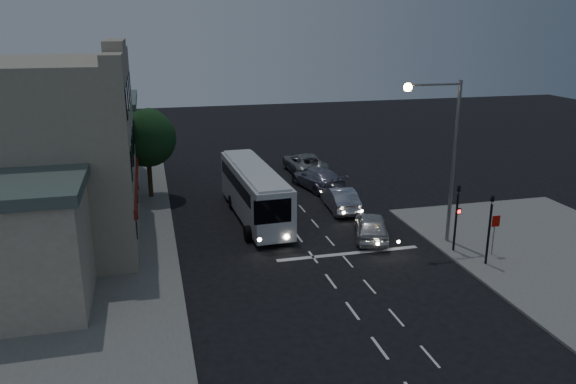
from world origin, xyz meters
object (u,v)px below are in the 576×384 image
object	(u,v)px
car_suv	(371,226)
regulatory_sign	(495,229)
traffic_signal_side	(490,221)
car_sedan_c	(305,163)
streetlight	(444,144)
traffic_signal_main	(457,210)
tour_bus	(254,191)
car_sedan_b	(318,178)
car_sedan_a	(340,199)
street_tree	(147,136)

from	to	relation	value
car_suv	regulatory_sign	bearing A→B (deg)	161.05
traffic_signal_side	regulatory_sign	size ratio (longest dim) A/B	1.86
car_sedan_c	streetlight	bearing A→B (deg)	99.76
car_sedan_c	traffic_signal_main	size ratio (longest dim) A/B	1.45
tour_bus	streetlight	bearing A→B (deg)	-38.80
car_sedan_b	tour_bus	bearing A→B (deg)	30.05
car_sedan_b	car_suv	bearing A→B (deg)	77.74
regulatory_sign	streetlight	bearing A→B (deg)	128.75
car_sedan_b	streetlight	xyz separation A→B (m)	(3.33, -12.10, 4.93)
car_suv	regulatory_sign	world-z (taller)	regulatory_sign
car_suv	car_sedan_a	size ratio (longest dim) A/B	0.97
traffic_signal_side	streetlight	size ratio (longest dim) A/B	0.46
tour_bus	traffic_signal_side	size ratio (longest dim) A/B	2.67
tour_bus	streetlight	world-z (taller)	streetlight
car_sedan_a	traffic_signal_main	size ratio (longest dim) A/B	1.14
traffic_signal_main	traffic_signal_side	xyz separation A→B (m)	(0.70, -1.98, 0.00)
car_sedan_c	traffic_signal_side	size ratio (longest dim) A/B	1.45
car_sedan_c	traffic_signal_main	xyz separation A→B (m)	(3.28, -18.24, 1.59)
street_tree	tour_bus	bearing A→B (deg)	-43.63
traffic_signal_main	traffic_signal_side	world-z (taller)	same
tour_bus	traffic_signal_main	distance (m)	12.51
car_suv	car_sedan_a	distance (m)	5.36
streetlight	street_tree	xyz separation A→B (m)	(-15.55, 12.82, -1.23)
car_sedan_c	street_tree	distance (m)	13.66
tour_bus	street_tree	distance (m)	9.19
tour_bus	car_sedan_b	xyz separation A→B (m)	(5.86, 5.35, -1.00)
regulatory_sign	street_tree	distance (m)	23.40
car_sedan_c	traffic_signal_main	world-z (taller)	traffic_signal_main
car_suv	traffic_signal_side	bearing A→B (deg)	149.01
car_sedan_a	street_tree	size ratio (longest dim) A/B	0.76
traffic_signal_side	street_tree	world-z (taller)	street_tree
tour_bus	car_sedan_c	bearing A→B (deg)	56.04
car_sedan_a	traffic_signal_side	xyz separation A→B (m)	(4.30, -10.36, 1.65)
street_tree	car_sedan_c	bearing A→B (deg)	17.70
tour_bus	car_suv	xyz separation A→B (m)	(5.87, -5.16, -1.03)
streetlight	car_suv	bearing A→B (deg)	154.24
car_sedan_a	traffic_signal_side	size ratio (longest dim) A/B	1.14
car_sedan_a	regulatory_sign	world-z (taller)	regulatory_sign
car_sedan_b	traffic_signal_main	distance (m)	14.09
tour_bus	street_tree	world-z (taller)	street_tree
traffic_signal_side	streetlight	bearing A→B (deg)	105.70
regulatory_sign	tour_bus	bearing A→B (deg)	140.47
car_suv	regulatory_sign	xyz separation A→B (m)	(5.27, -4.04, 0.82)
tour_bus	traffic_signal_side	world-z (taller)	traffic_signal_side
car_sedan_a	traffic_signal_side	distance (m)	11.34
regulatory_sign	streetlight	distance (m)	5.18
car_sedan_c	car_sedan_a	bearing A→B (deg)	87.69
car_sedan_a	traffic_signal_side	world-z (taller)	traffic_signal_side
regulatory_sign	street_tree	xyz separation A→B (m)	(-17.51, 15.26, 2.90)
car_sedan_a	car_sedan_b	world-z (taller)	car_sedan_b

